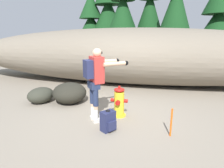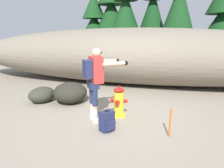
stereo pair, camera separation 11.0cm
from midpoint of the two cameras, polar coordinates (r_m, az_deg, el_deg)
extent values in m
cube|color=gray|center=(4.99, 0.07, -9.51)|extent=(56.00, 56.00, 0.04)
ellipsoid|color=#756B5B|center=(8.10, 6.54, 8.34)|extent=(15.61, 3.20, 2.30)
cylinder|color=yellow|center=(4.94, 2.68, -9.28)|extent=(0.34, 0.34, 0.04)
cylinder|color=yellow|center=(4.82, 2.73, -5.79)|extent=(0.25, 0.25, 0.60)
ellipsoid|color=red|center=(4.71, 2.78, -1.78)|extent=(0.26, 0.26, 0.10)
cylinder|color=red|center=(4.69, 2.79, -0.90)|extent=(0.06, 0.06, 0.05)
cylinder|color=red|center=(4.83, 0.75, -4.81)|extent=(0.09, 0.09, 0.09)
cylinder|color=red|center=(4.76, 4.75, -5.14)|extent=(0.09, 0.09, 0.09)
cylinder|color=red|center=(4.64, 2.30, -5.66)|extent=(0.11, 0.09, 0.11)
cube|color=beige|center=(4.78, -4.47, -9.80)|extent=(0.26, 0.24, 0.09)
cylinder|color=white|center=(4.70, -5.20, -8.09)|extent=(0.10, 0.10, 0.24)
cylinder|color=#DBAD89|center=(4.64, -5.25, -6.19)|extent=(0.10, 0.10, 0.09)
cylinder|color=#232D4C|center=(4.55, -5.33, -3.15)|extent=(0.13, 0.13, 0.42)
cube|color=beige|center=(4.61, -3.58, -10.74)|extent=(0.26, 0.24, 0.09)
cylinder|color=white|center=(4.53, -4.33, -8.98)|extent=(0.10, 0.10, 0.24)
cylinder|color=#DBAD89|center=(4.46, -4.37, -7.02)|extent=(0.10, 0.10, 0.09)
cylinder|color=#232D4C|center=(4.37, -4.43, -3.88)|extent=(0.13, 0.13, 0.42)
cube|color=#232D4C|center=(4.39, -4.96, -0.26)|extent=(0.36, 0.37, 0.16)
cube|color=#B2332D|center=(4.34, -4.07, 4.32)|extent=(0.41, 0.43, 0.60)
cube|color=#23284C|center=(4.27, -6.59, 4.50)|extent=(0.30, 0.32, 0.40)
sphere|color=#DBAD89|center=(4.30, -3.91, 9.33)|extent=(0.20, 0.20, 0.20)
cube|color=black|center=(4.33, -2.84, 9.45)|extent=(0.11, 0.13, 0.04)
cylinder|color=#DBAD89|center=(4.66, -0.80, 6.80)|extent=(0.50, 0.44, 0.09)
sphere|color=black|center=(4.78, 2.18, 6.98)|extent=(0.11, 0.11, 0.11)
cylinder|color=#DBAD89|center=(4.27, 1.64, 6.07)|extent=(0.50, 0.44, 0.09)
sphere|color=black|center=(4.39, 4.81, 6.27)|extent=(0.11, 0.11, 0.11)
cube|color=#23284C|center=(4.16, -0.80, -11.00)|extent=(0.34, 0.36, 0.44)
cube|color=#23284C|center=(4.10, 0.37, -12.44)|extent=(0.17, 0.21, 0.20)
torus|color=black|center=(4.06, -0.81, -7.95)|extent=(0.10, 0.10, 0.02)
cube|color=black|center=(4.29, -0.91, -10.19)|extent=(0.05, 0.06, 0.37)
cube|color=black|center=(4.20, -2.69, -10.78)|extent=(0.05, 0.06, 0.37)
ellipsoid|color=#27261F|center=(5.94, -11.86, -2.50)|extent=(1.37, 1.40, 0.61)
ellipsoid|color=#323329|center=(6.19, -19.78, -3.02)|extent=(0.94, 1.02, 0.47)
cylinder|color=#47331E|center=(15.00, -4.97, 9.35)|extent=(0.32, 0.32, 1.32)
cone|color=#143D19|center=(14.95, -5.12, 16.12)|extent=(2.66, 2.66, 2.21)
cone|color=#143D19|center=(15.08, -5.28, 22.44)|extent=(1.73, 1.73, 1.84)
cylinder|color=#47331E|center=(14.74, -0.02, 9.79)|extent=(0.35, 0.35, 1.56)
cone|color=#143D19|center=(14.73, -0.02, 18.77)|extent=(2.95, 2.95, 3.05)
cylinder|color=#47331E|center=(11.92, 4.14, 8.91)|extent=(0.26, 0.26, 1.69)
cone|color=#143D19|center=(11.90, 4.34, 19.44)|extent=(2.15, 2.15, 2.68)
cylinder|color=#47331E|center=(12.88, 11.67, 8.55)|extent=(0.26, 0.26, 1.46)
cone|color=#143D19|center=(12.86, 12.23, 18.93)|extent=(2.14, 2.14, 3.21)
cylinder|color=#47331E|center=(11.06, 18.56, 7.40)|extent=(0.24, 0.24, 1.55)
cone|color=#143D19|center=(11.05, 19.58, 19.40)|extent=(2.04, 2.04, 3.08)
cylinder|color=#47331E|center=(13.11, 29.00, 6.16)|extent=(0.34, 0.34, 1.01)
cone|color=#143D19|center=(13.03, 29.99, 13.95)|extent=(2.85, 2.85, 2.57)
cylinder|color=#E55914|center=(4.07, 17.77, -11.10)|extent=(0.04, 0.04, 0.60)
camera|label=1|loc=(0.06, -89.37, 0.16)|focal=30.50mm
camera|label=2|loc=(0.06, 90.63, -0.16)|focal=30.50mm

